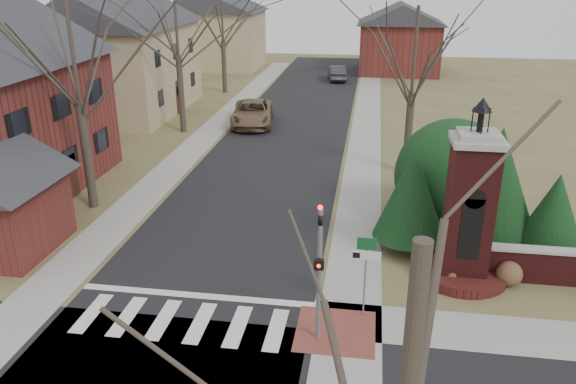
% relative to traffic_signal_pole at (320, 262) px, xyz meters
% --- Properties ---
extents(ground, '(120.00, 120.00, 0.00)m').
position_rel_traffic_signal_pole_xyz_m(ground, '(-4.30, -0.57, -2.59)').
color(ground, brown).
rests_on(ground, ground).
extents(main_street, '(8.00, 70.00, 0.01)m').
position_rel_traffic_signal_pole_xyz_m(main_street, '(-4.30, 21.43, -2.58)').
color(main_street, black).
rests_on(main_street, ground).
extents(crosswalk_zone, '(8.00, 2.20, 0.02)m').
position_rel_traffic_signal_pole_xyz_m(crosswalk_zone, '(-4.30, 0.23, -2.58)').
color(crosswalk_zone, silver).
rests_on(crosswalk_zone, ground).
extents(stop_bar, '(8.00, 0.35, 0.02)m').
position_rel_traffic_signal_pole_xyz_m(stop_bar, '(-4.30, 1.73, -2.58)').
color(stop_bar, silver).
rests_on(stop_bar, ground).
extents(sidewalk_right_main, '(2.00, 60.00, 0.02)m').
position_rel_traffic_signal_pole_xyz_m(sidewalk_right_main, '(0.90, 21.43, -2.58)').
color(sidewalk_right_main, gray).
rests_on(sidewalk_right_main, ground).
extents(sidewalk_left, '(2.00, 60.00, 0.02)m').
position_rel_traffic_signal_pole_xyz_m(sidewalk_left, '(-9.50, 21.43, -2.58)').
color(sidewalk_left, gray).
rests_on(sidewalk_left, ground).
extents(curb_apron, '(2.40, 2.40, 0.02)m').
position_rel_traffic_signal_pole_xyz_m(curb_apron, '(0.50, 0.43, -2.57)').
color(curb_apron, brown).
rests_on(curb_apron, ground).
extents(traffic_signal_pole, '(0.28, 0.41, 4.50)m').
position_rel_traffic_signal_pole_xyz_m(traffic_signal_pole, '(0.00, 0.00, 0.00)').
color(traffic_signal_pole, slate).
rests_on(traffic_signal_pole, ground).
extents(sign_post, '(0.90, 0.07, 2.75)m').
position_rel_traffic_signal_pole_xyz_m(sign_post, '(1.29, 1.41, -0.64)').
color(sign_post, slate).
rests_on(sign_post, ground).
extents(brick_gate_monument, '(3.20, 3.20, 6.47)m').
position_rel_traffic_signal_pole_xyz_m(brick_gate_monument, '(4.70, 4.42, -0.42)').
color(brick_gate_monument, '#4C1616').
rests_on(brick_gate_monument, ground).
extents(house_stucco_left, '(9.80, 12.80, 9.28)m').
position_rel_traffic_signal_pole_xyz_m(house_stucco_left, '(-17.80, 26.42, 2.01)').
color(house_stucco_left, tan).
rests_on(house_stucco_left, ground).
extents(house_distant_left, '(10.80, 8.80, 8.53)m').
position_rel_traffic_signal_pole_xyz_m(house_distant_left, '(-16.31, 47.42, 1.66)').
color(house_distant_left, tan).
rests_on(house_distant_left, ground).
extents(house_distant_right, '(8.80, 8.80, 7.30)m').
position_rel_traffic_signal_pole_xyz_m(house_distant_right, '(3.69, 47.42, 1.06)').
color(house_distant_right, maroon).
rests_on(house_distant_right, ground).
extents(evergreen_near, '(2.80, 2.80, 4.10)m').
position_rel_traffic_signal_pole_xyz_m(evergreen_near, '(2.90, 6.43, -0.29)').
color(evergreen_near, '#473D33').
rests_on(evergreen_near, ground).
extents(evergreen_mid, '(3.40, 3.40, 4.70)m').
position_rel_traffic_signal_pole_xyz_m(evergreen_mid, '(6.20, 7.63, 0.01)').
color(evergreen_mid, '#473D33').
rests_on(evergreen_mid, ground).
extents(evergreen_far, '(2.40, 2.40, 3.30)m').
position_rel_traffic_signal_pole_xyz_m(evergreen_far, '(8.20, 6.63, -0.69)').
color(evergreen_far, '#473D33').
rests_on(evergreen_far, ground).
extents(evergreen_mass, '(4.80, 4.80, 4.80)m').
position_rel_traffic_signal_pole_xyz_m(evergreen_mass, '(4.70, 8.93, -0.19)').
color(evergreen_mass, black).
rests_on(evergreen_mass, ground).
extents(bare_tree_0, '(8.05, 8.05, 11.15)m').
position_rel_traffic_signal_pole_xyz_m(bare_tree_0, '(-11.30, 8.43, 5.11)').
color(bare_tree_0, '#473D33').
rests_on(bare_tree_0, ground).
extents(bare_tree_1, '(8.40, 8.40, 11.64)m').
position_rel_traffic_signal_pole_xyz_m(bare_tree_1, '(-11.30, 21.43, 5.44)').
color(bare_tree_1, '#473D33').
rests_on(bare_tree_1, ground).
extents(bare_tree_2, '(7.35, 7.35, 10.19)m').
position_rel_traffic_signal_pole_xyz_m(bare_tree_2, '(-11.80, 34.43, 4.44)').
color(bare_tree_2, '#473D33').
rests_on(bare_tree_2, ground).
extents(bare_tree_3, '(7.00, 7.00, 9.70)m').
position_rel_traffic_signal_pole_xyz_m(bare_tree_3, '(3.20, 15.43, 4.10)').
color(bare_tree_3, '#473D33').
rests_on(bare_tree_3, ground).
extents(pickup_truck, '(3.57, 6.28, 1.65)m').
position_rel_traffic_signal_pole_xyz_m(pickup_truck, '(-7.05, 23.88, -1.76)').
color(pickup_truck, brown).
rests_on(pickup_truck, ground).
extents(distant_car, '(2.17, 4.51, 1.43)m').
position_rel_traffic_signal_pole_xyz_m(distant_car, '(-2.37, 41.64, -1.87)').
color(distant_car, '#34363B').
rests_on(distant_car, ground).
extents(dry_shrub_left, '(0.75, 0.75, 0.75)m').
position_rel_traffic_signal_pole_xyz_m(dry_shrub_left, '(4.30, 4.03, -2.21)').
color(dry_shrub_left, brown).
rests_on(dry_shrub_left, ground).
extents(dry_shrub_right, '(0.90, 0.90, 0.90)m').
position_rel_traffic_signal_pole_xyz_m(dry_shrub_right, '(6.24, 4.03, -2.14)').
color(dry_shrub_right, brown).
rests_on(dry_shrub_right, ground).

